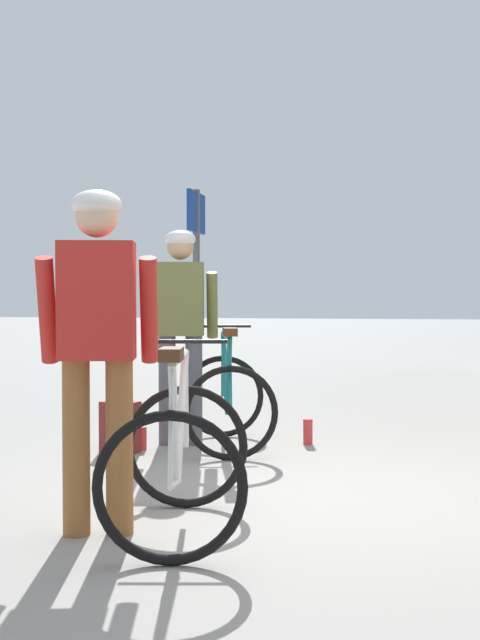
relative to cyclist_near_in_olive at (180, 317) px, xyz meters
name	(u,v)px	position (x,y,z in m)	size (l,w,h in m)	color
ground_plane	(339,505)	(1.42, -1.72, -1.05)	(80.00, 80.00, 0.00)	gray
cyclist_near_in_olive	(180,317)	(0.00, 0.00, 0.00)	(0.65, 0.38, 1.76)	#4C515B
cyclist_far_in_red	(97,329)	(0.24, -2.55, 0.00)	(0.65, 0.40, 1.76)	#935B2D
bicycle_near_teal	(227,398)	(0.41, -0.09, -0.65)	(0.97, 1.22, 0.99)	black
bicycle_far_white	(179,456)	(0.65, -2.47, -0.65)	(0.89, 1.18, 0.99)	black
backpack_on_platform	(120,427)	(-0.38, -0.42, -0.85)	(0.28, 0.18, 0.40)	maroon
water_bottle_near_the_bikes	(308,432)	(1.03, 0.20, -0.95)	(0.08, 0.08, 0.21)	red
water_bottle_by_the_backpack	(143,438)	(-0.24, -0.28, -0.96)	(0.06, 0.06, 0.18)	red
platform_sign_post	(196,260)	(-0.44, 2.32, 0.57)	(0.08, 0.70, 2.40)	#595B60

